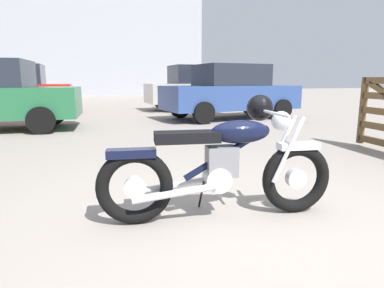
# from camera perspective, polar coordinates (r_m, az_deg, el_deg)

# --- Properties ---
(ground_plane) EXTENTS (80.00, 80.00, 0.00)m
(ground_plane) POSITION_cam_1_polar(r_m,az_deg,el_deg) (2.84, 12.72, -14.14)
(ground_plane) COLOR gray
(vintage_motorcycle) EXTENTS (2.08, 0.73, 1.07)m
(vintage_motorcycle) POSITION_cam_1_polar(r_m,az_deg,el_deg) (2.89, 5.63, -3.17)
(vintage_motorcycle) COLOR black
(vintage_motorcycle) RESTS_ON ground_plane
(red_hatchback_near) EXTENTS (4.38, 2.32, 1.67)m
(red_hatchback_near) POSITION_cam_1_polar(r_m,az_deg,el_deg) (10.52, 6.62, 8.91)
(red_hatchback_near) COLOR black
(red_hatchback_near) RESTS_ON ground_plane
(blue_hatchback_right) EXTENTS (3.98, 1.98, 1.78)m
(blue_hatchback_right) POSITION_cam_1_polar(r_m,az_deg,el_deg) (13.70, 0.83, 9.77)
(blue_hatchback_right) COLOR black
(blue_hatchback_right) RESTS_ON ground_plane
(industrial_building) EXTENTS (16.94, 14.49, 23.19)m
(industrial_building) POSITION_cam_1_polar(r_m,az_deg,el_deg) (33.70, -15.97, 17.87)
(industrial_building) COLOR #9EA0A8
(industrial_building) RESTS_ON ground_plane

